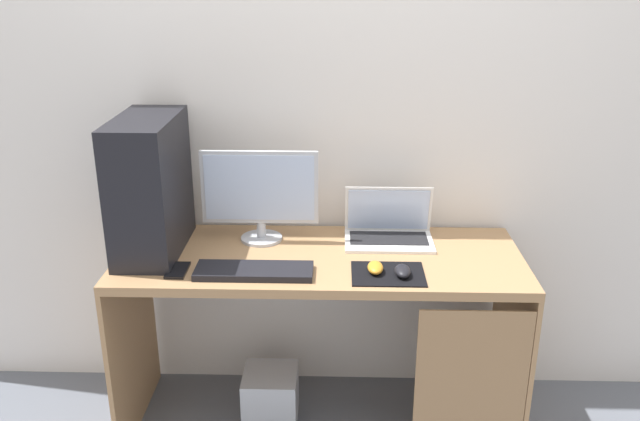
# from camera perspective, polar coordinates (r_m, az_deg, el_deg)

# --- Properties ---
(ground_plane) EXTENTS (8.00, 8.00, 0.00)m
(ground_plane) POSITION_cam_1_polar(r_m,az_deg,el_deg) (2.93, -0.00, -17.55)
(ground_plane) COLOR slate
(wall_back) EXTENTS (4.00, 0.05, 2.60)m
(wall_back) POSITION_cam_1_polar(r_m,az_deg,el_deg) (2.68, 0.26, 9.73)
(wall_back) COLOR silver
(wall_back) RESTS_ON ground_plane
(desk) EXTENTS (1.54, 0.59, 0.76)m
(desk) POSITION_cam_1_polar(r_m,az_deg,el_deg) (2.58, 0.46, -6.98)
(desk) COLOR #A37A51
(desk) RESTS_ON ground_plane
(pc_tower) EXTENTS (0.22, 0.46, 0.52)m
(pc_tower) POSITION_cam_1_polar(r_m,az_deg,el_deg) (2.56, -14.40, 2.07)
(pc_tower) COLOR black
(pc_tower) RESTS_ON desk
(monitor) EXTENTS (0.46, 0.16, 0.37)m
(monitor) POSITION_cam_1_polar(r_m,az_deg,el_deg) (2.60, -5.19, 1.41)
(monitor) COLOR #B7BCC6
(monitor) RESTS_ON desk
(laptop) EXTENTS (0.35, 0.22, 0.21)m
(laptop) POSITION_cam_1_polar(r_m,az_deg,el_deg) (2.66, 5.92, -1.68)
(laptop) COLOR white
(laptop) RESTS_ON desk
(keyboard) EXTENTS (0.42, 0.14, 0.02)m
(keyboard) POSITION_cam_1_polar(r_m,az_deg,el_deg) (2.38, -5.69, -5.20)
(keyboard) COLOR black
(keyboard) RESTS_ON desk
(mousepad) EXTENTS (0.26, 0.20, 0.00)m
(mousepad) POSITION_cam_1_polar(r_m,az_deg,el_deg) (2.38, 5.86, -5.44)
(mousepad) COLOR black
(mousepad) RESTS_ON desk
(mouse_left) EXTENTS (0.06, 0.10, 0.03)m
(mouse_left) POSITION_cam_1_polar(r_m,az_deg,el_deg) (2.38, 4.78, -4.91)
(mouse_left) COLOR orange
(mouse_left) RESTS_ON mousepad
(mouse_right) EXTENTS (0.06, 0.10, 0.03)m
(mouse_right) POSITION_cam_1_polar(r_m,az_deg,el_deg) (2.37, 7.11, -5.18)
(mouse_right) COLOR black
(mouse_right) RESTS_ON mousepad
(cell_phone) EXTENTS (0.07, 0.13, 0.01)m
(cell_phone) POSITION_cam_1_polar(r_m,az_deg,el_deg) (2.45, -12.13, -5.04)
(cell_phone) COLOR black
(cell_phone) RESTS_ON desk
(subwoofer) EXTENTS (0.22, 0.22, 0.22)m
(subwoofer) POSITION_cam_1_polar(r_m,az_deg,el_deg) (2.88, -4.25, -15.59)
(subwoofer) COLOR #B7BCC6
(subwoofer) RESTS_ON ground_plane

